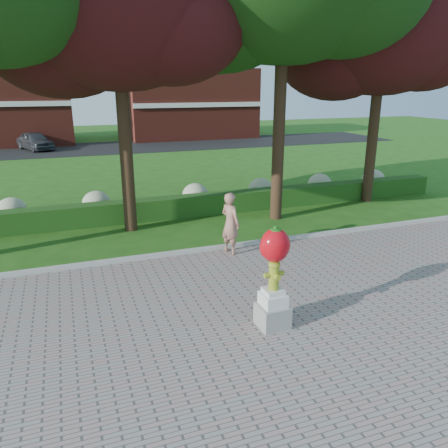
# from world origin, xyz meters

# --- Properties ---
(ground) EXTENTS (100.00, 100.00, 0.00)m
(ground) POSITION_xyz_m (0.00, 0.00, 0.00)
(ground) COLOR #225014
(ground) RESTS_ON ground
(walkway) EXTENTS (40.00, 14.00, 0.04)m
(walkway) POSITION_xyz_m (0.00, -4.00, 0.02)
(walkway) COLOR gray
(walkway) RESTS_ON ground
(curb) EXTENTS (40.00, 0.18, 0.15)m
(curb) POSITION_xyz_m (0.00, 3.00, 0.07)
(curb) COLOR #ADADA5
(curb) RESTS_ON ground
(lawn_hedge) EXTENTS (24.00, 0.70, 0.80)m
(lawn_hedge) POSITION_xyz_m (0.00, 7.00, 0.40)
(lawn_hedge) COLOR #164513
(lawn_hedge) RESTS_ON ground
(hydrangea_row) EXTENTS (20.10, 1.10, 0.99)m
(hydrangea_row) POSITION_xyz_m (0.57, 8.00, 0.55)
(hydrangea_row) COLOR #BDC697
(hydrangea_row) RESTS_ON ground
(street) EXTENTS (50.00, 8.00, 0.02)m
(street) POSITION_xyz_m (0.00, 28.00, 0.01)
(street) COLOR black
(street) RESTS_ON ground
(building_right) EXTENTS (12.00, 8.00, 6.40)m
(building_right) POSITION_xyz_m (8.00, 34.00, 3.20)
(building_right) COLOR maroon
(building_right) RESTS_ON ground
(tree_mid_left) EXTENTS (8.25, 7.04, 10.69)m
(tree_mid_left) POSITION_xyz_m (-2.10, 6.08, 7.30)
(tree_mid_left) COLOR black
(tree_mid_left) RESTS_ON ground
(tree_far_right) EXTENTS (7.88, 6.72, 10.21)m
(tree_far_right) POSITION_xyz_m (8.40, 6.58, 6.97)
(tree_far_right) COLOR black
(tree_far_right) RESTS_ON ground
(hydrant_sculpture) EXTENTS (0.66, 0.63, 2.25)m
(hydrant_sculpture) POSITION_xyz_m (-0.18, -1.70, 1.23)
(hydrant_sculpture) COLOR gray
(hydrant_sculpture) RESTS_ON walkway
(woman) EXTENTS (0.69, 0.81, 1.89)m
(woman) POSITION_xyz_m (0.50, 2.60, 0.98)
(woman) COLOR #A87360
(woman) RESTS_ON walkway
(parked_car) EXTENTS (3.28, 4.50, 1.42)m
(parked_car) POSITION_xyz_m (-6.05, 28.71, 0.73)
(parked_car) COLOR #43474B
(parked_car) RESTS_ON street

